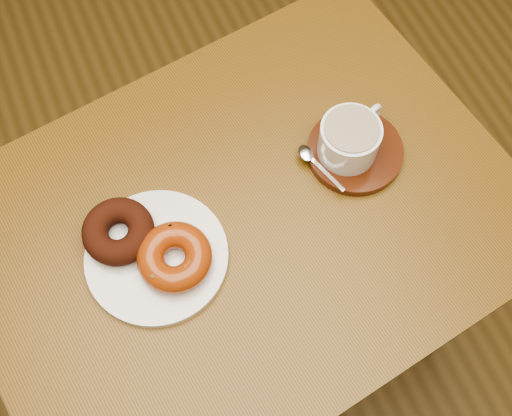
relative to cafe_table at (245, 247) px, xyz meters
name	(u,v)px	position (x,y,z in m)	size (l,w,h in m)	color
ground	(312,370)	(0.11, -0.14, -0.65)	(6.00, 6.00, 0.00)	brown
cafe_table	(245,247)	(0.00, 0.00, 0.00)	(0.91, 0.73, 0.77)	brown
donut_plate	(157,257)	(-0.14, -0.01, 0.13)	(0.21, 0.21, 0.01)	white
donut_cinnamon	(118,231)	(-0.18, 0.04, 0.15)	(0.10, 0.10, 0.04)	#34140A
donut_caramel	(175,257)	(-0.12, -0.03, 0.16)	(0.14, 0.14, 0.04)	#933910
saucer	(355,151)	(0.20, 0.03, 0.13)	(0.15, 0.15, 0.02)	#3C1608
coffee_cup	(350,138)	(0.19, 0.04, 0.17)	(0.12, 0.09, 0.07)	white
teaspoon	(310,157)	(0.13, 0.05, 0.14)	(0.04, 0.10, 0.01)	silver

